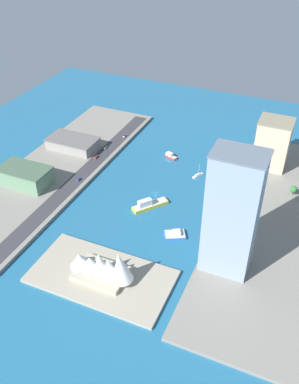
# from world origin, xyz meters

# --- Properties ---
(ground_plane) EXTENTS (440.00, 440.00, 0.00)m
(ground_plane) POSITION_xyz_m (0.00, 0.00, 0.00)
(ground_plane) COLOR #23668E
(quay_west) EXTENTS (70.00, 240.00, 2.50)m
(quay_west) POSITION_xyz_m (-89.36, 0.00, 1.25)
(quay_west) COLOR gray
(quay_west) RESTS_ON ground_plane
(quay_east) EXTENTS (70.00, 240.00, 2.50)m
(quay_east) POSITION_xyz_m (89.36, 0.00, 1.25)
(quay_east) COLOR gray
(quay_east) RESTS_ON ground_plane
(peninsula_point) EXTENTS (86.17, 45.48, 2.00)m
(peninsula_point) POSITION_xyz_m (-4.04, 93.78, 1.00)
(peninsula_point) COLOR #A89E89
(peninsula_point) RESTS_ON ground_plane
(road_strip) EXTENTS (12.57, 228.00, 0.15)m
(road_strip) POSITION_xyz_m (64.28, 0.00, 2.58)
(road_strip) COLOR #38383D
(road_strip) RESTS_ON quay_east
(ferry_yellow_fast) EXTENTS (22.62, 26.14, 7.59)m
(ferry_yellow_fast) POSITION_xyz_m (-2.55, 18.22, 2.45)
(ferry_yellow_fast) COLOR yellow
(ferry_yellow_fast) RESTS_ON ground_plane
(tugboat_red) EXTENTS (13.02, 8.12, 4.30)m
(tugboat_red) POSITION_xyz_m (8.61, -55.18, 1.70)
(tugboat_red) COLOR red
(tugboat_red) RESTS_ON ground_plane
(sailboat_small_white) EXTENTS (7.24, 11.16, 11.27)m
(sailboat_small_white) POSITION_xyz_m (-23.02, -36.50, 0.85)
(sailboat_small_white) COLOR white
(sailboat_small_white) RESTS_ON ground_plane
(catamaran_blue) EXTENTS (16.78, 14.90, 4.09)m
(catamaran_blue) POSITION_xyz_m (-31.81, 40.46, 1.36)
(catamaran_blue) COLOR blue
(catamaran_blue) RESTS_ON ground_plane
(water_taxi_orange) EXTENTS (15.82, 13.18, 3.47)m
(water_taxi_orange) POSITION_xyz_m (-32.68, -73.65, 1.30)
(water_taxi_orange) COLOR orange
(water_taxi_orange) RESTS_ON ground_plane
(carpark_squat_concrete) EXTENTS (44.77, 25.82, 9.37)m
(carpark_squat_concrete) POSITION_xyz_m (94.72, -32.08, 7.21)
(carpark_squat_concrete) COLOR gray
(carpark_squat_concrete) RESTS_ON quay_east
(terminal_long_green) EXTENTS (40.57, 23.88, 14.15)m
(terminal_long_green) POSITION_xyz_m (98.36, 31.85, 9.61)
(terminal_long_green) COLOR slate
(terminal_long_green) RESTS_ON quay_east
(tower_tall_glass) EXTENTS (29.92, 21.70, 80.52)m
(tower_tall_glass) POSITION_xyz_m (-70.33, 55.89, 42.79)
(tower_tall_glass) COLOR #8C9EB2
(tower_tall_glass) RESTS_ON quay_west
(office_block_beige) EXTENTS (27.20, 24.49, 41.58)m
(office_block_beige) POSITION_xyz_m (-73.72, -73.22, 23.32)
(office_block_beige) COLOR #C6B793
(office_block_beige) RESTS_ON quay_west
(van_white) EXTENTS (1.93, 4.58, 1.50)m
(van_white) POSITION_xyz_m (61.32, -69.52, 3.39)
(van_white) COLOR black
(van_white) RESTS_ON road_strip
(pickup_red) EXTENTS (1.84, 5.17, 1.53)m
(pickup_red) POSITION_xyz_m (66.31, -24.23, 3.41)
(pickup_red) COLOR black
(pickup_red) RESTS_ON road_strip
(sedan_silver) EXTENTS (1.89, 5.24, 1.51)m
(sedan_silver) POSITION_xyz_m (67.10, -42.46, 3.40)
(sedan_silver) COLOR black
(sedan_silver) RESTS_ON road_strip
(hatchback_blue) EXTENTS (1.79, 4.67, 1.67)m
(hatchback_blue) POSITION_xyz_m (62.27, 11.66, 3.46)
(hatchback_blue) COLOR black
(hatchback_blue) RESTS_ON road_strip
(traffic_light_waterfront) EXTENTS (0.36, 0.36, 6.50)m
(traffic_light_waterfront) POSITION_xyz_m (57.08, -28.94, 6.84)
(traffic_light_waterfront) COLOR black
(traffic_light_waterfront) RESTS_ON quay_east
(opera_landmark) EXTENTS (43.05, 21.91, 23.23)m
(opera_landmark) POSITION_xyz_m (-5.86, 93.78, 10.46)
(opera_landmark) COLOR #BCAD93
(opera_landmark) RESTS_ON peninsula_point
(park_tree_cluster) EXTENTS (10.04, 12.43, 7.85)m
(park_tree_cluster) POSITION_xyz_m (-100.41, -39.56, 7.42)
(park_tree_cluster) COLOR brown
(park_tree_cluster) RESTS_ON quay_west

